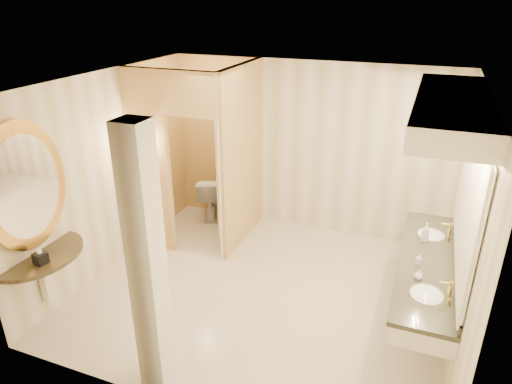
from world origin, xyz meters
The scene contains 16 objects.
floor centered at (0.00, 0.00, 0.00)m, with size 4.50×4.50×0.00m, color beige.
ceiling centered at (0.00, 0.00, 2.70)m, with size 4.50×4.50×0.00m, color white.
wall_back centered at (0.00, 2.00, 1.35)m, with size 4.50×0.02×2.70m, color silver.
wall_front centered at (0.00, -2.00, 1.35)m, with size 4.50×0.02×2.70m, color silver.
wall_left centered at (-2.25, 0.00, 1.35)m, with size 0.02×4.00×2.70m, color silver.
wall_right centered at (2.25, 0.00, 1.35)m, with size 0.02×4.00×2.70m, color silver.
toilet_closet centered at (-1.13, 0.97, 1.39)m, with size 1.50×1.55×2.70m.
wall_sconce centered at (-1.93, 0.43, 1.73)m, with size 0.14×0.14×0.42m.
vanity centered at (1.98, 0.04, 1.63)m, with size 0.75×2.60×2.09m.
console_shelf centered at (-2.21, -1.40, 1.35)m, with size 1.12×1.12×2.01m.
pillar centered at (-0.43, -1.80, 1.35)m, with size 0.26×0.26×2.70m, color white.
tissue_box centered at (-2.02, -1.54, 0.94)m, with size 0.13×0.13×0.13m, color black.
toilet centered at (-1.58, 1.73, 0.38)m, with size 0.42×0.74×0.75m, color white.
soap_bottle_a centered at (1.84, -0.08, 0.94)m, with size 0.06×0.06×0.12m, color beige.
soap_bottle_b centered at (1.85, -0.37, 0.93)m, with size 0.08×0.08×0.10m, color silver.
soap_bottle_c centered at (1.88, 0.48, 0.99)m, with size 0.09×0.09×0.24m, color #C6B28C.
Camera 1 is at (1.72, -4.67, 3.60)m, focal length 32.00 mm.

